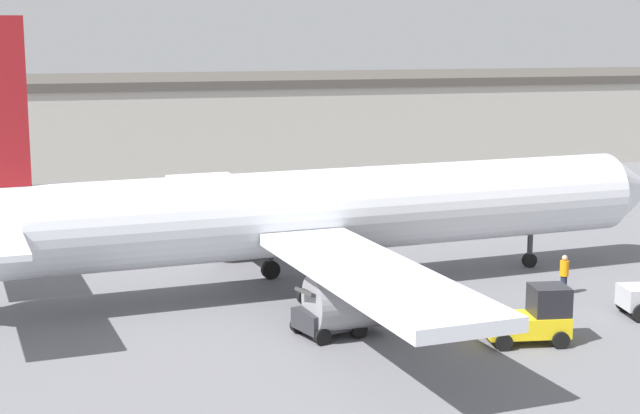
# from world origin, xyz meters

# --- Properties ---
(ground_plane) EXTENTS (400.00, 400.00, 0.00)m
(ground_plane) POSITION_xyz_m (0.00, 0.00, 0.00)
(ground_plane) COLOR slate
(terminal_building) EXTENTS (81.49, 18.20, 7.82)m
(terminal_building) POSITION_xyz_m (14.43, 43.96, 3.91)
(terminal_building) COLOR #ADA89E
(terminal_building) RESTS_ON ground_plane
(airplane) EXTENTS (39.17, 33.49, 12.40)m
(airplane) POSITION_xyz_m (-1.00, -0.11, 3.58)
(airplane) COLOR silver
(airplane) RESTS_ON ground_plane
(ground_crew_worker) EXTENTS (0.40, 0.40, 1.84)m
(ground_crew_worker) POSITION_xyz_m (10.37, -3.97, 0.98)
(ground_crew_worker) COLOR #1E2338
(ground_crew_worker) RESTS_ON ground_plane
(baggage_tug) EXTENTS (3.35, 2.22, 2.24)m
(baggage_tug) POSITION_xyz_m (5.76, -9.93, 1.01)
(baggage_tug) COLOR yellow
(baggage_tug) RESTS_ON ground_plane
(belt_loader_truck) EXTENTS (2.83, 2.63, 2.21)m
(belt_loader_truck) POSITION_xyz_m (-1.37, -6.92, 1.03)
(belt_loader_truck) COLOR #2D2D33
(belt_loader_truck) RESTS_ON ground_plane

